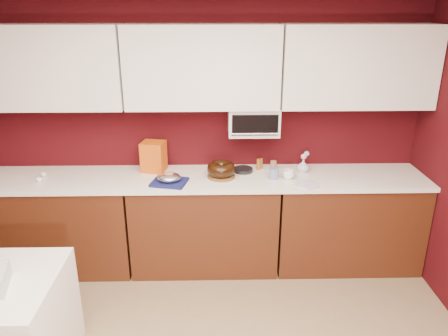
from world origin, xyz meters
TOP-DOWN VIEW (x-y plane):
  - wall_back at (0.00, 2.25)m, footprint 4.00×0.02m
  - base_cabinet_left at (-1.33, 1.94)m, footprint 1.31×0.58m
  - base_cabinet_center at (0.00, 1.94)m, footprint 1.31×0.58m
  - base_cabinet_right at (1.33, 1.94)m, footprint 1.31×0.58m
  - countertop at (0.00, 1.94)m, footprint 4.00×0.62m
  - upper_cabinet_left at (-1.33, 2.08)m, footprint 1.31×0.33m
  - upper_cabinet_center at (0.00, 2.08)m, footprint 1.31×0.33m
  - upper_cabinet_right at (1.33, 2.08)m, footprint 1.31×0.33m
  - toaster_oven at (0.45, 2.10)m, footprint 0.45×0.30m
  - toaster_oven_door at (0.45, 1.94)m, footprint 0.40×0.02m
  - toaster_oven_handle at (0.45, 1.93)m, footprint 0.42×0.02m
  - cake_base at (0.16, 1.92)m, footprint 0.30×0.30m
  - bundt_cake at (0.16, 1.92)m, footprint 0.32×0.32m
  - navy_towel at (-0.29, 1.79)m, footprint 0.34×0.30m
  - foil_ham_nest at (-0.29, 1.79)m, footprint 0.22×0.19m
  - roasted_ham at (-0.29, 1.79)m, footprint 0.11×0.10m
  - pandoro_box at (-0.46, 2.10)m, footprint 0.24×0.22m
  - dark_pan at (0.36, 2.06)m, footprint 0.19×0.19m
  - coffee_mug at (0.75, 1.88)m, footprint 0.12×0.12m
  - blue_jar at (0.62, 1.88)m, footprint 0.09×0.09m
  - flower_vase at (0.91, 2.04)m, footprint 0.11×0.11m
  - flower_pink at (0.91, 2.04)m, footprint 0.05×0.05m
  - flower_blue at (0.94, 2.06)m, footprint 0.05×0.05m
  - china_plate at (0.89, 1.73)m, footprint 0.23×0.23m
  - amber_bottle at (0.51, 2.11)m, footprint 0.04×0.04m
  - paper_cup at (0.65, 2.10)m, footprint 0.07×0.07m
  - egg_left at (-1.44, 1.86)m, footprint 0.06×0.05m
  - egg_right at (-1.44, 1.98)m, footprint 0.06×0.05m
  - amber_bottle_tall at (0.53, 2.14)m, footprint 0.04×0.04m

SIDE VIEW (x-z plane):
  - base_cabinet_left at x=-1.33m, z-range 0.00..0.86m
  - base_cabinet_center at x=0.00m, z-range 0.00..0.86m
  - base_cabinet_right at x=1.33m, z-range 0.00..0.86m
  - countertop at x=0.00m, z-range 0.86..0.90m
  - china_plate at x=0.89m, z-range 0.90..0.91m
  - navy_towel at x=-0.29m, z-range 0.90..0.92m
  - cake_base at x=0.16m, z-range 0.90..0.92m
  - dark_pan at x=0.36m, z-range 0.90..0.93m
  - egg_left at x=-1.44m, z-range 0.90..0.94m
  - egg_right at x=-1.44m, z-range 0.90..0.94m
  - paper_cup at x=0.65m, z-range 0.90..0.99m
  - coffee_mug at x=0.75m, z-range 0.90..1.00m
  - blue_jar at x=0.62m, z-range 0.90..1.00m
  - amber_bottle_tall at x=0.53m, z-range 0.90..1.00m
  - amber_bottle at x=0.51m, z-range 0.90..1.00m
  - foil_ham_nest at x=-0.29m, z-range 0.92..0.99m
  - flower_vase at x=0.91m, z-range 0.90..1.03m
  - roasted_ham at x=-0.29m, z-range 0.95..1.01m
  - bundt_cake at x=0.16m, z-range 0.93..1.03m
  - pandoro_box at x=-0.46m, z-range 0.90..1.18m
  - flower_pink at x=0.91m, z-range 1.02..1.07m
  - flower_blue at x=0.94m, z-range 1.05..1.09m
  - wall_back at x=0.00m, z-range 0.00..2.50m
  - toaster_oven_handle at x=0.45m, z-range 1.29..1.31m
  - toaster_oven at x=0.45m, z-range 1.25..1.50m
  - toaster_oven_door at x=0.45m, z-range 1.28..1.47m
  - upper_cabinet_left at x=-1.33m, z-range 1.50..2.20m
  - upper_cabinet_center at x=0.00m, z-range 1.50..2.20m
  - upper_cabinet_right at x=1.33m, z-range 1.50..2.20m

